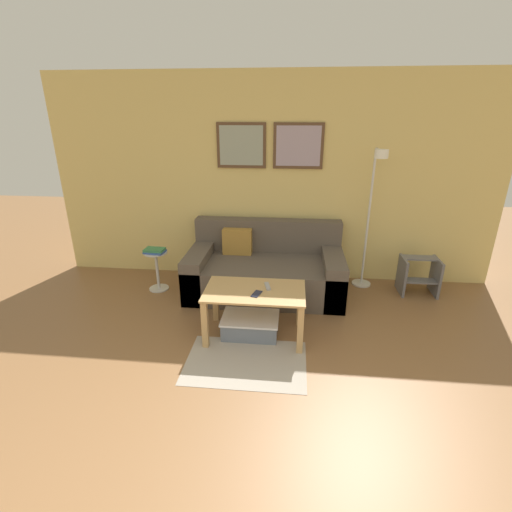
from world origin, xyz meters
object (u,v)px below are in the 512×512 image
Objects in this scene: floor_lamp at (372,210)px; remote_control at (268,286)px; couch at (265,270)px; cell_phone at (257,294)px; storage_bin at (250,325)px; step_stool at (419,275)px; coffee_table at (255,299)px; side_table at (157,267)px; book_stack at (155,251)px.

remote_control is (-1.13, -1.10, -0.51)m from floor_lamp.
couch is 1.12m from cell_phone.
storage_bin is 1.26× the size of step_stool.
couch is 1.02m from coffee_table.
side_table is 0.23m from book_stack.
coffee_table is 0.56× the size of floor_lamp.
remote_control is at bearing 77.12° from cell_phone.
book_stack reaches higher than coffee_table.
remote_control is at bearing -84.13° from couch.
coffee_table is 3.73× the size of book_stack.
step_stool is at bearing 17.45° from remote_control.
coffee_table is at bearing -18.71° from storage_bin.
side_table is (-1.26, 0.89, 0.20)m from storage_bin.
remote_control is (1.43, -0.83, 0.21)m from side_table.
couch is 1.36m from book_stack.
cell_phone is (0.01, -1.09, 0.23)m from couch.
couch is 4.13× the size of step_stool.
side_table is (-1.33, -0.10, 0.02)m from couch.
couch is at bearing 88.84° from coffee_table.
cell_phone is at bearing -54.30° from storage_bin.
coffee_table and side_table have the same top height.
side_table is at bearing 144.89° from storage_bin.
floor_lamp reaches higher than side_table.
cell_phone is 0.31× the size of step_stool.
side_table is 1.94× the size of book_stack.
couch is 13.18× the size of cell_phone.
floor_lamp is 1.66m from remote_control.
coffee_table is at bearing -34.09° from book_stack.
book_stack reaches higher than side_table.
storage_bin is at bearing -150.04° from step_stool.
cell_phone is (1.34, -0.97, -0.02)m from book_stack.
step_stool reaches higher than storage_bin.
cell_phone reaches higher than side_table.
book_stack reaches higher than storage_bin.
couch is 1.08× the size of floor_lamp.
book_stack is 3.21m from step_stool.
floor_lamp is 1.83m from cell_phone.
book_stack reaches higher than remote_control.
remote_control reaches higher than storage_bin.
step_stool is at bearing 4.00° from side_table.
storage_bin is at bearing -173.03° from remote_control.
remote_control reaches higher than side_table.
storage_bin is at bearing -34.58° from book_stack.
coffee_table is at bearing -149.08° from step_stool.
side_table is at bearing -175.55° from couch.
storage_bin is at bearing -93.86° from couch.
couch reaches higher than step_stool.
couch is 1.93× the size of coffee_table.
book_stack is at bearing 145.91° from coffee_table.
book_stack is 1.64m from remote_control.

